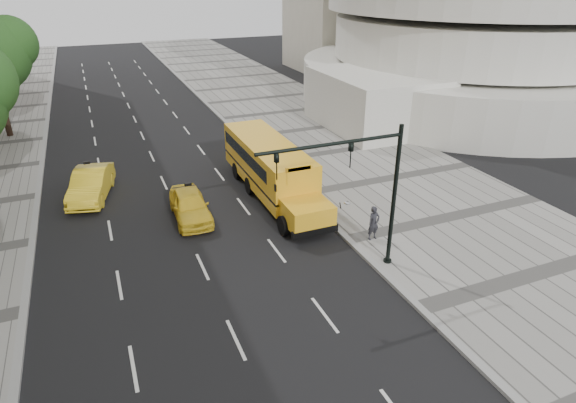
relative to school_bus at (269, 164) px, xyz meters
name	(u,v)px	position (x,y,z in m)	size (l,w,h in m)	color
ground	(199,214)	(-4.50, -1.15, -1.76)	(140.00, 140.00, 0.00)	black
sidewalk_museum	(390,179)	(7.50, -1.15, -1.69)	(12.00, 140.00, 0.15)	gray
curb_museum	(301,195)	(1.50, -1.15, -1.69)	(0.30, 140.00, 0.15)	gray
curb_far	(32,243)	(-12.50, -1.15, -1.69)	(0.30, 140.00, 0.15)	gray
school_bus	(269,164)	(0.00, 0.00, 0.00)	(2.96, 11.56, 3.19)	yellow
taxi_near	(190,205)	(-4.96, -1.42, -1.01)	(1.78, 4.42, 1.51)	yellow
taxi_far	(91,184)	(-9.58, 3.27, -0.94)	(1.75, 5.01, 1.65)	yellow
pedestrian	(374,223)	(2.55, -7.14, -0.77)	(0.62, 0.41, 1.69)	#25252B
traffic_signal	(366,185)	(0.69, -9.11, 2.33)	(6.18, 0.36, 6.40)	black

